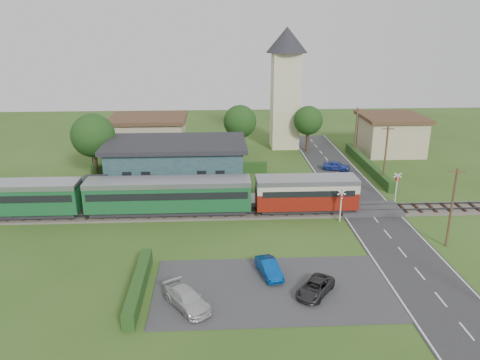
{
  "coord_description": "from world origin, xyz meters",
  "views": [
    {
      "loc": [
        -5.35,
        -41.17,
        18.3
      ],
      "look_at": [
        -2.99,
        4.0,
        2.9
      ],
      "focal_mm": 35.0,
      "sensor_mm": 36.0,
      "label": 1
    }
  ],
  "objects_px": {
    "church_tower": "(286,79)",
    "car_park_dark": "(315,288)",
    "station_building": "(176,163)",
    "house_east": "(391,134)",
    "crossing_signal_far": "(397,183)",
    "car_park_silver": "(187,299)",
    "car_on_road": "(336,166)",
    "house_west": "(149,135)",
    "equipment_hut": "(95,189)",
    "pedestrian_near": "(236,193)",
    "car_park_blue": "(269,268)",
    "pedestrian_far": "(122,196)",
    "crossing_signal_near": "(341,201)",
    "train": "(136,195)"
  },
  "relations": [
    {
      "from": "car_park_dark",
      "to": "house_east",
      "type": "bearing_deg",
      "value": 99.72
    },
    {
      "from": "station_building",
      "to": "pedestrian_near",
      "type": "relative_size",
      "value": 10.79
    },
    {
      "from": "church_tower",
      "to": "car_on_road",
      "type": "relative_size",
      "value": 5.1
    },
    {
      "from": "pedestrian_near",
      "to": "pedestrian_far",
      "type": "height_order",
      "value": "pedestrian_far"
    },
    {
      "from": "train",
      "to": "church_tower",
      "type": "height_order",
      "value": "church_tower"
    },
    {
      "from": "house_east",
      "to": "house_west",
      "type": "bearing_deg",
      "value": 178.36
    },
    {
      "from": "station_building",
      "to": "car_park_silver",
      "type": "relative_size",
      "value": 3.79
    },
    {
      "from": "station_building",
      "to": "train",
      "type": "distance_m",
      "value": 9.59
    },
    {
      "from": "station_building",
      "to": "house_east",
      "type": "bearing_deg",
      "value": 23.44
    },
    {
      "from": "train",
      "to": "crossing_signal_far",
      "type": "distance_m",
      "value": 26.98
    },
    {
      "from": "car_park_silver",
      "to": "pedestrian_far",
      "type": "relative_size",
      "value": 2.81
    },
    {
      "from": "crossing_signal_near",
      "to": "crossing_signal_far",
      "type": "relative_size",
      "value": 1.0
    },
    {
      "from": "crossing_signal_far",
      "to": "equipment_hut",
      "type": "bearing_deg",
      "value": 178.54
    },
    {
      "from": "car_park_blue",
      "to": "pedestrian_far",
      "type": "xyz_separation_m",
      "value": [
        -13.64,
        14.6,
        0.54
      ]
    },
    {
      "from": "crossing_signal_far",
      "to": "pedestrian_far",
      "type": "bearing_deg",
      "value": 179.85
    },
    {
      "from": "church_tower",
      "to": "house_east",
      "type": "relative_size",
      "value": 2.0
    },
    {
      "from": "station_building",
      "to": "car_park_blue",
      "type": "distance_m",
      "value": 22.85
    },
    {
      "from": "equipment_hut",
      "to": "house_west",
      "type": "bearing_deg",
      "value": 81.38
    },
    {
      "from": "house_east",
      "to": "car_park_blue",
      "type": "height_order",
      "value": "house_east"
    },
    {
      "from": "crossing_signal_near",
      "to": "crossing_signal_far",
      "type": "height_order",
      "value": "same"
    },
    {
      "from": "house_east",
      "to": "pedestrian_far",
      "type": "height_order",
      "value": "house_east"
    },
    {
      "from": "house_west",
      "to": "church_tower",
      "type": "bearing_deg",
      "value": 8.53
    },
    {
      "from": "crossing_signal_far",
      "to": "car_park_silver",
      "type": "distance_m",
      "value": 28.02
    },
    {
      "from": "crossing_signal_far",
      "to": "pedestrian_near",
      "type": "relative_size",
      "value": 2.21
    },
    {
      "from": "station_building",
      "to": "church_tower",
      "type": "relative_size",
      "value": 0.91
    },
    {
      "from": "church_tower",
      "to": "pedestrian_far",
      "type": "height_order",
      "value": "church_tower"
    },
    {
      "from": "equipment_hut",
      "to": "church_tower",
      "type": "distance_m",
      "value": 33.48
    },
    {
      "from": "car_on_road",
      "to": "car_park_dark",
      "type": "distance_m",
      "value": 29.87
    },
    {
      "from": "train",
      "to": "crossing_signal_far",
      "type": "bearing_deg",
      "value": 5.09
    },
    {
      "from": "equipment_hut",
      "to": "car_park_dark",
      "type": "xyz_separation_m",
      "value": [
        19.41,
        -18.11,
        -1.16
      ]
    },
    {
      "from": "equipment_hut",
      "to": "car_park_blue",
      "type": "distance_m",
      "value": 22.53
    },
    {
      "from": "house_west",
      "to": "crossing_signal_near",
      "type": "xyz_separation_m",
      "value": [
        21.4,
        -25.41,
        -0.65
      ]
    },
    {
      "from": "equipment_hut",
      "to": "house_west",
      "type": "relative_size",
      "value": 0.24
    },
    {
      "from": "equipment_hut",
      "to": "pedestrian_near",
      "type": "relative_size",
      "value": 1.72
    },
    {
      "from": "car_park_dark",
      "to": "pedestrian_near",
      "type": "height_order",
      "value": "pedestrian_near"
    },
    {
      "from": "station_building",
      "to": "house_west",
      "type": "distance_m",
      "value": 14.87
    },
    {
      "from": "train",
      "to": "house_west",
      "type": "relative_size",
      "value": 4.0
    },
    {
      "from": "station_building",
      "to": "house_east",
      "type": "distance_m",
      "value": 32.7
    },
    {
      "from": "station_building",
      "to": "pedestrian_far",
      "type": "relative_size",
      "value": 10.66
    },
    {
      "from": "crossing_signal_near",
      "to": "car_park_dark",
      "type": "relative_size",
      "value": 0.9
    },
    {
      "from": "car_on_road",
      "to": "pedestrian_far",
      "type": "height_order",
      "value": "pedestrian_far"
    },
    {
      "from": "church_tower",
      "to": "car_park_dark",
      "type": "distance_m",
      "value": 42.18
    },
    {
      "from": "car_on_road",
      "to": "pedestrian_near",
      "type": "xyz_separation_m",
      "value": [
        -13.46,
        -10.89,
        0.55
      ]
    },
    {
      "from": "church_tower",
      "to": "house_east",
      "type": "bearing_deg",
      "value": -14.93
    },
    {
      "from": "car_park_silver",
      "to": "car_park_dark",
      "type": "distance_m",
      "value": 8.98
    },
    {
      "from": "station_building",
      "to": "car_park_dark",
      "type": "height_order",
      "value": "station_building"
    },
    {
      "from": "house_east",
      "to": "pedestrian_far",
      "type": "bearing_deg",
      "value": -150.96
    },
    {
      "from": "church_tower",
      "to": "house_east",
      "type": "height_order",
      "value": "church_tower"
    },
    {
      "from": "crossing_signal_near",
      "to": "car_park_silver",
      "type": "relative_size",
      "value": 0.78
    },
    {
      "from": "crossing_signal_near",
      "to": "train",
      "type": "bearing_deg",
      "value": 173.03
    }
  ]
}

